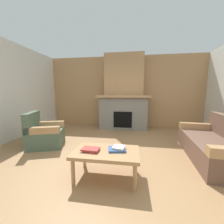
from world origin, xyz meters
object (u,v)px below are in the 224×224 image
Objects in this scene: fireplace at (124,97)px; couch at (216,146)px; armchair at (44,134)px; coffee_table at (106,154)px.

fireplace is 3.13m from couch.
couch is 1.93× the size of armchair.
fireplace is 2.80× the size of armchair.
coffee_table is (1.77, -1.04, 0.08)m from armchair.
armchair is at bearing 149.50° from coffee_table.
fireplace is 3.25m from coffee_table.
armchair is at bearing -130.71° from fireplace.
fireplace is 2.70× the size of coffee_table.
coffee_table is at bearing -156.23° from couch.
armchair is (-3.79, 0.15, 0.01)m from couch.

